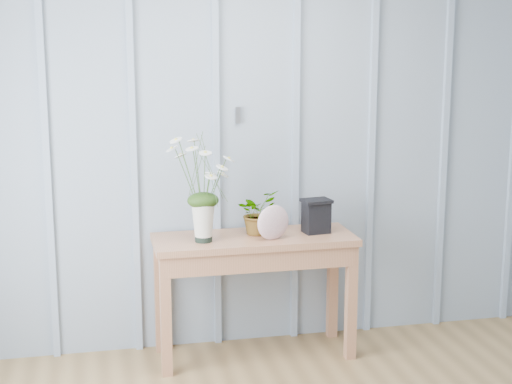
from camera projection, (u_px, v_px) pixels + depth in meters
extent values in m
cube|color=#8C9AA9|center=(256.00, 147.00, 4.82)|extent=(4.00, 0.01, 2.50)
cube|color=#AAA9AE|center=(238.00, 115.00, 4.74)|extent=(0.03, 0.01, 0.10)
cube|color=#8A9CB1|center=(46.00, 154.00, 4.54)|extent=(0.04, 0.03, 2.50)
cube|color=#8A9CB1|center=(133.00, 151.00, 4.65)|extent=(0.04, 0.03, 2.50)
cube|color=#8A9CB1|center=(216.00, 148.00, 4.76)|extent=(0.04, 0.03, 2.50)
cube|color=#8A9CB1|center=(296.00, 146.00, 4.86)|extent=(0.04, 0.03, 2.50)
cube|color=#8A9CB1|center=(372.00, 143.00, 4.97)|extent=(0.04, 0.03, 2.50)
cube|color=#8A9CB1|center=(444.00, 141.00, 5.07)|extent=(0.04, 0.03, 2.50)
cube|color=#9A6344|center=(254.00, 240.00, 4.67)|extent=(1.20, 0.45, 0.04)
cube|color=#9A6344|center=(254.00, 252.00, 4.69)|extent=(1.13, 0.42, 0.12)
cube|color=#9A6344|center=(166.00, 317.00, 4.46)|extent=(0.06, 0.06, 0.71)
cube|color=#9A6344|center=(351.00, 302.00, 4.69)|extent=(0.06, 0.06, 0.71)
cube|color=#9A6344|center=(160.00, 296.00, 4.80)|extent=(0.06, 0.06, 0.71)
cube|color=#9A6344|center=(332.00, 284.00, 5.04)|extent=(0.06, 0.06, 0.71)
cylinder|color=black|center=(204.00, 236.00, 4.54)|extent=(0.10, 0.10, 0.06)
cone|color=beige|center=(203.00, 220.00, 4.52)|extent=(0.18, 0.18, 0.23)
ellipsoid|color=#1A350E|center=(203.00, 200.00, 4.50)|extent=(0.18, 0.15, 0.10)
imported|color=#1A350E|center=(257.00, 212.00, 4.70)|extent=(0.32, 0.31, 0.27)
ellipsoid|color=#985A73|center=(273.00, 222.00, 4.57)|extent=(0.22, 0.11, 0.21)
cube|color=black|center=(316.00, 218.00, 4.73)|extent=(0.16, 0.13, 0.19)
cube|color=black|center=(316.00, 201.00, 4.71)|extent=(0.19, 0.15, 0.02)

